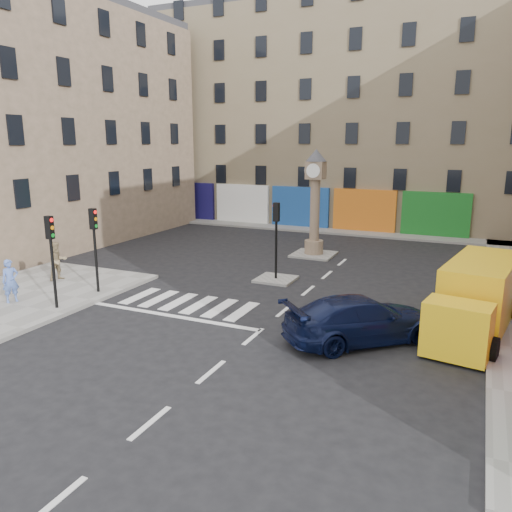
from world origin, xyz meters
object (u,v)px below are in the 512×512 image
Objects in this scene: clock_pillar at (315,196)px; traffic_light_left_near at (51,247)px; traffic_light_island at (276,228)px; pedestrian_tan at (58,261)px; navy_sedan at (361,319)px; pedestrian_blue at (10,281)px; traffic_light_left_far at (94,237)px; yellow_van at (477,297)px.

traffic_light_left_near is at bearing -114.55° from clock_pillar.
traffic_light_island is 10.56m from pedestrian_tan.
traffic_light_left_near is 0.69× the size of navy_sedan.
clock_pillar reaches higher than traffic_light_left_near.
pedestrian_blue is (-8.53, -8.01, -1.54)m from traffic_light_island.
clock_pillar is at bearing 90.00° from traffic_light_island.
pedestrian_tan is at bearing 40.48° from pedestrian_blue.
traffic_light_left_near is 1.00× the size of traffic_light_left_far.
traffic_light_island is (6.30, 5.40, -0.03)m from traffic_light_left_far.
traffic_light_left_near is 2.40m from traffic_light_left_far.
traffic_light_island reaches higher than yellow_van.
traffic_light_island is 2.00× the size of pedestrian_tan.
traffic_light_left_near reaches higher than pedestrian_tan.
traffic_light_left_far is 11.94m from navy_sedan.
traffic_light_left_near is 16.05m from yellow_van.
yellow_van is at bearing -47.71° from pedestrian_blue.
traffic_light_left_far is at bearing -84.74° from pedestrian_tan.
pedestrian_tan reaches higher than pedestrian_blue.
navy_sedan is 0.77× the size of yellow_van.
traffic_light_left_near and traffic_light_left_far have the same top height.
traffic_light_left_far is 3.50m from pedestrian_tan.
navy_sedan is at bearing -75.66° from pedestrian_tan.
traffic_light_island reaches higher than pedestrian_blue.
navy_sedan is at bearing -132.77° from yellow_van.
traffic_light_left_far reaches higher than pedestrian_tan.
navy_sedan is 4.46m from yellow_van.
traffic_light_island is at bearing -90.00° from clock_pillar.
clock_pillar is 3.38× the size of pedestrian_blue.
navy_sedan is (5.49, -11.83, -2.77)m from clock_pillar.
traffic_light_left_near is at bearing -153.54° from yellow_van.
pedestrian_blue is at bearing 55.44° from navy_sedan.
pedestrian_tan is (-3.05, 3.14, -1.55)m from traffic_light_left_near.
pedestrian_blue is (-14.01, -2.18, 0.27)m from navy_sedan.
traffic_light_island is at bearing 40.60° from traffic_light_left_far.
pedestrian_blue is at bearing -147.37° from pedestrian_tan.
traffic_light_island reaches higher than pedestrian_tan.
pedestrian_tan is (-0.82, 3.34, 0.02)m from pedestrian_blue.
pedestrian_blue is (-2.23, -2.61, -1.57)m from traffic_light_left_far.
traffic_light_left_near is 2.05× the size of pedestrian_blue.
yellow_van is (8.99, -3.11, -1.37)m from traffic_light_island.
traffic_light_island is 0.61× the size of clock_pillar.
yellow_van is at bearing -95.57° from navy_sedan.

